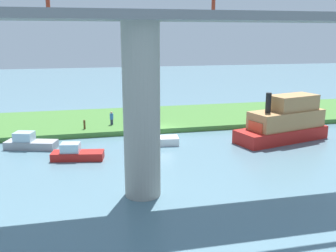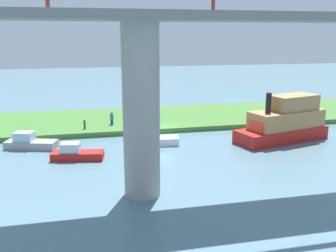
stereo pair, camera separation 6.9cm
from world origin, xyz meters
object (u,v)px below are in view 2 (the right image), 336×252
at_px(riverboat_paddlewheel, 152,139).
at_px(houseboat_blue, 285,122).
at_px(bridge_pylon, 141,112).
at_px(mooring_post, 85,125).
at_px(person_on_bank, 112,118).
at_px(pontoon_yellow, 76,153).
at_px(motorboat_red, 30,143).

bearing_deg(riverboat_paddlewheel, houseboat_blue, 174.31).
height_order(bridge_pylon, mooring_post, bridge_pylon).
relative_size(person_on_bank, houseboat_blue, 0.15).
xyz_separation_m(person_on_bank, houseboat_blue, (-15.27, 7.77, 0.50)).
height_order(bridge_pylon, houseboat_blue, bridge_pylon).
bearing_deg(pontoon_yellow, bridge_pylon, 117.20).
bearing_deg(person_on_bank, houseboat_blue, 153.03).
height_order(houseboat_blue, motorboat_red, houseboat_blue).
relative_size(houseboat_blue, riverboat_paddlewheel, 2.10).
bearing_deg(motorboat_red, houseboat_blue, 173.75).
bearing_deg(mooring_post, riverboat_paddlewheel, 138.18).
bearing_deg(person_on_bank, mooring_post, 25.59).
height_order(mooring_post, riverboat_paddlewheel, riverboat_paddlewheel).
bearing_deg(bridge_pylon, motorboat_red, -56.01).
distance_m(person_on_bank, houseboat_blue, 17.14).
bearing_deg(bridge_pylon, houseboat_blue, -147.81).
bearing_deg(houseboat_blue, motorboat_red, -6.25).
bearing_deg(riverboat_paddlewheel, pontoon_yellow, 21.96).
xyz_separation_m(bridge_pylon, motorboat_red, (7.97, -11.82, -4.66)).
relative_size(riverboat_paddlewheel, motorboat_red, 0.98).
xyz_separation_m(person_on_bank, pontoon_yellow, (3.59, 9.23, -0.72)).
bearing_deg(bridge_pylon, pontoon_yellow, -62.80).
distance_m(bridge_pylon, riverboat_paddlewheel, 11.82).
distance_m(person_on_bank, mooring_post, 3.10).
height_order(pontoon_yellow, motorboat_red, motorboat_red).
xyz_separation_m(bridge_pylon, pontoon_yellow, (4.04, -7.87, -4.70)).
relative_size(houseboat_blue, pontoon_yellow, 2.25).
height_order(person_on_bank, mooring_post, person_on_bank).
relative_size(bridge_pylon, riverboat_paddlewheel, 2.30).
relative_size(mooring_post, motorboat_red, 0.20).
bearing_deg(motorboat_red, mooring_post, -140.18).
bearing_deg(pontoon_yellow, person_on_bank, -111.25).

